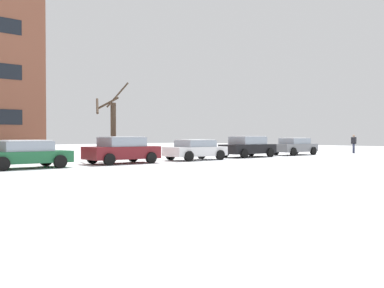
{
  "coord_description": "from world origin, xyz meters",
  "views": [
    {
      "loc": [
        -2.9,
        -11.43,
        1.59
      ],
      "look_at": [
        12.6,
        5.61,
        1.13
      ],
      "focal_mm": 40.95,
      "sensor_mm": 36.0,
      "label": 1
    }
  ],
  "objects_px": {
    "parked_car_maroon": "(122,150)",
    "parked_car_white": "(195,149)",
    "parked_car_black": "(248,146)",
    "pedestrian_crossing": "(354,142)",
    "parked_car_gray": "(295,146)",
    "parked_car_green": "(26,154)"
  },
  "relations": [
    {
      "from": "parked_car_gray",
      "to": "parked_car_white",
      "type": "bearing_deg",
      "value": 179.67
    },
    {
      "from": "parked_car_green",
      "to": "parked_car_maroon",
      "type": "xyz_separation_m",
      "value": [
        5.44,
        -0.03,
        0.07
      ]
    },
    {
      "from": "parked_car_black",
      "to": "pedestrian_crossing",
      "type": "distance_m",
      "value": 12.82
    },
    {
      "from": "parked_car_white",
      "to": "parked_car_black",
      "type": "xyz_separation_m",
      "value": [
        5.44,
        0.25,
        0.09
      ]
    },
    {
      "from": "parked_car_black",
      "to": "parked_car_maroon",
      "type": "bearing_deg",
      "value": -179.87
    },
    {
      "from": "parked_car_maroon",
      "to": "pedestrian_crossing",
      "type": "xyz_separation_m",
      "value": [
        23.6,
        -1.57,
        0.18
      ]
    },
    {
      "from": "parked_car_maroon",
      "to": "parked_car_black",
      "type": "xyz_separation_m",
      "value": [
        10.89,
        0.02,
        0.0
      ]
    },
    {
      "from": "parked_car_maroon",
      "to": "parked_car_black",
      "type": "bearing_deg",
      "value": 0.13
    },
    {
      "from": "parked_car_maroon",
      "to": "parked_car_gray",
      "type": "bearing_deg",
      "value": -0.99
    },
    {
      "from": "parked_car_maroon",
      "to": "parked_car_white",
      "type": "height_order",
      "value": "parked_car_maroon"
    },
    {
      "from": "parked_car_maroon",
      "to": "parked_car_black",
      "type": "height_order",
      "value": "parked_car_black"
    },
    {
      "from": "parked_car_maroon",
      "to": "parked_car_gray",
      "type": "xyz_separation_m",
      "value": [
        16.33,
        -0.28,
        -0.06
      ]
    },
    {
      "from": "parked_car_white",
      "to": "parked_car_maroon",
      "type": "bearing_deg",
      "value": 177.67
    },
    {
      "from": "parked_car_green",
      "to": "parked_car_black",
      "type": "xyz_separation_m",
      "value": [
        16.33,
        -0.0,
        0.08
      ]
    },
    {
      "from": "parked_car_black",
      "to": "parked_car_green",
      "type": "bearing_deg",
      "value": 179.99
    },
    {
      "from": "parked_car_green",
      "to": "parked_car_maroon",
      "type": "height_order",
      "value": "parked_car_maroon"
    },
    {
      "from": "parked_car_maroon",
      "to": "pedestrian_crossing",
      "type": "height_order",
      "value": "pedestrian_crossing"
    },
    {
      "from": "parked_car_maroon",
      "to": "parked_car_gray",
      "type": "height_order",
      "value": "parked_car_maroon"
    },
    {
      "from": "parked_car_white",
      "to": "parked_car_black",
      "type": "relative_size",
      "value": 0.95
    },
    {
      "from": "parked_car_maroon",
      "to": "parked_car_white",
      "type": "distance_m",
      "value": 5.45
    },
    {
      "from": "parked_car_green",
      "to": "parked_car_black",
      "type": "distance_m",
      "value": 16.33
    },
    {
      "from": "parked_car_green",
      "to": "parked_car_maroon",
      "type": "relative_size",
      "value": 1.01
    }
  ]
}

